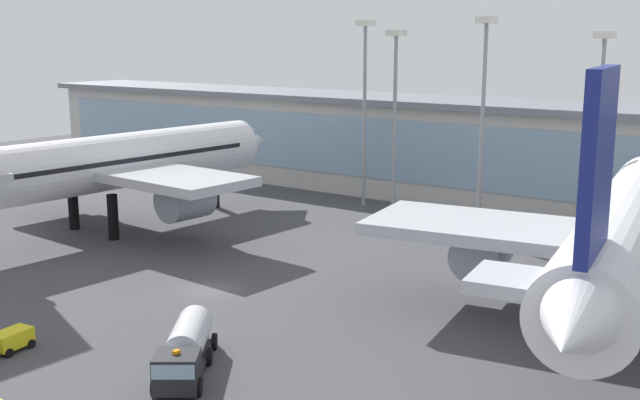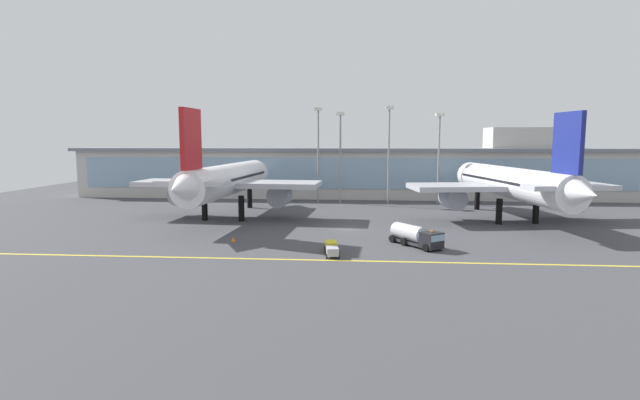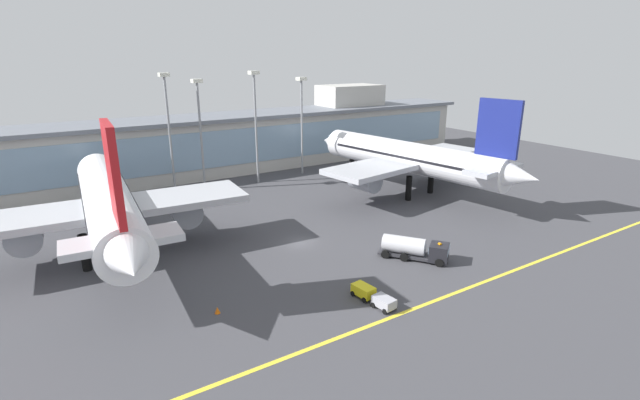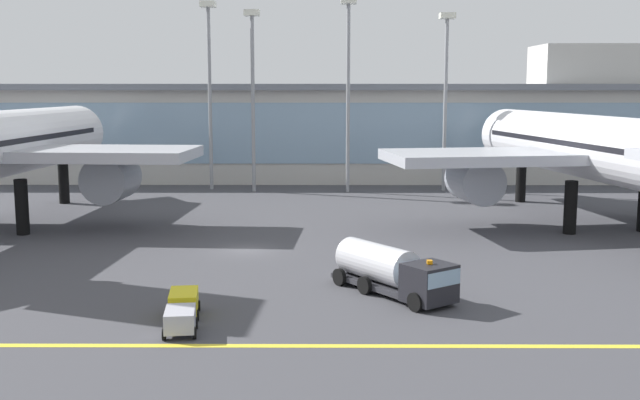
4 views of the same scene
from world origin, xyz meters
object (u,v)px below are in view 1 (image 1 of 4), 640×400
object	(u,v)px
apron_light_mast_east	(395,94)
apron_light_mast_far_east	(484,91)
fuel_tanker_truck	(185,350)
apron_light_mast_centre	(600,104)
airliner_near_right	(624,236)
apron_light_mast_west	(365,85)
airliner_near_left	(113,163)

from	to	relation	value
apron_light_mast_east	apron_light_mast_far_east	world-z (taller)	apron_light_mast_far_east
fuel_tanker_truck	apron_light_mast_east	size ratio (longest dim) A/B	0.41
apron_light_mast_centre	apron_light_mast_far_east	world-z (taller)	apron_light_mast_far_east
airliner_near_right	apron_light_mast_far_east	world-z (taller)	apron_light_mast_far_east
apron_light_mast_west	airliner_near_right	bearing A→B (deg)	-33.79
airliner_near_left	apron_light_mast_centre	world-z (taller)	apron_light_mast_centre
airliner_near_left	apron_light_mast_centre	distance (m)	50.93
airliner_near_right	apron_light_mast_centre	distance (m)	27.07
apron_light_mast_west	apron_light_mast_far_east	xyz separation A→B (m)	(16.70, -2.63, 0.06)
airliner_near_right	fuel_tanker_truck	world-z (taller)	airliner_near_right
airliner_near_right	airliner_near_left	bearing A→B (deg)	81.80
airliner_near_right	apron_light_mast_far_east	bearing A→B (deg)	33.76
apron_light_mast_centre	apron_light_mast_far_east	bearing A→B (deg)	-172.05
apron_light_mast_west	apron_light_mast_far_east	distance (m)	16.91
fuel_tanker_truck	apron_light_mast_far_east	size ratio (longest dim) A/B	0.38
apron_light_mast_far_east	airliner_near_left	bearing A→B (deg)	-143.44
apron_light_mast_centre	apron_light_mast_east	distance (m)	23.05
airliner_near_right	apron_light_mast_centre	bearing A→B (deg)	11.97
airliner_near_left	apron_light_mast_far_east	world-z (taller)	apron_light_mast_far_east
apron_light_mast_centre	apron_light_mast_east	world-z (taller)	apron_light_mast_east
apron_light_mast_west	apron_light_mast_centre	size ratio (longest dim) A/B	1.07
airliner_near_left	airliner_near_right	xyz separation A→B (m)	(53.12, 0.95, -0.29)
airliner_near_left	apron_light_mast_west	size ratio (longest dim) A/B	2.13
airliner_near_right	fuel_tanker_truck	bearing A→B (deg)	130.25
airliner_near_right	fuel_tanker_truck	xyz separation A→B (m)	(-19.76, -23.11, -5.51)
fuel_tanker_truck	apron_light_mast_west	size ratio (longest dim) A/B	0.39
apron_light_mast_centre	apron_light_mast_east	bearing A→B (deg)	-177.71
apron_light_mast_east	airliner_near_right	bearing A→B (deg)	-35.82
apron_light_mast_east	apron_light_mast_centre	bearing A→B (deg)	2.29
fuel_tanker_truck	apron_light_mast_far_east	xyz separation A→B (m)	(-1.43, 45.84, 13.45)
airliner_near_right	apron_light_mast_east	world-z (taller)	apron_light_mast_east
fuel_tanker_truck	apron_light_mast_centre	xyz separation A→B (m)	(10.31, 47.48, 12.58)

